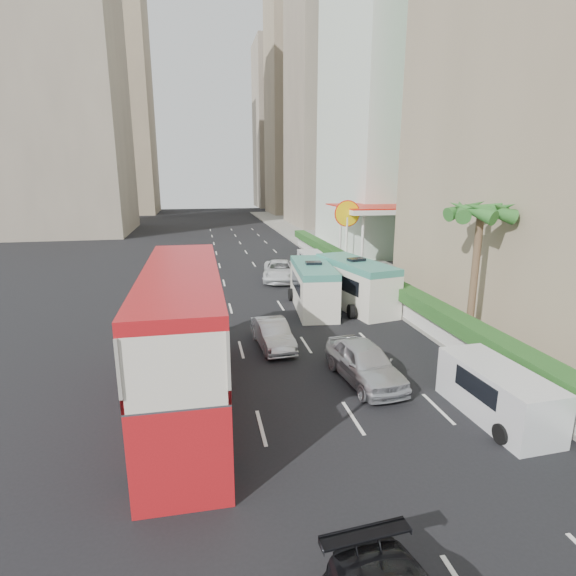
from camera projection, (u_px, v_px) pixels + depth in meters
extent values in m
plane|color=black|center=(346.00, 390.00, 17.47)|extent=(200.00, 200.00, 0.00)
cube|color=red|center=(184.00, 340.00, 15.72)|extent=(2.50, 11.00, 5.06)
imported|color=silver|center=(273.00, 347.00, 21.90)|extent=(1.74, 4.13, 1.33)
imported|color=silver|center=(364.00, 381.00, 18.29)|extent=(2.40, 4.91, 1.61)
imported|color=silver|center=(280.00, 280.00, 35.86)|extent=(3.40, 5.78, 1.51)
cube|color=silver|center=(313.00, 287.00, 27.80)|extent=(2.74, 6.59, 2.84)
cube|color=silver|center=(355.00, 284.00, 28.18)|extent=(3.53, 7.02, 2.97)
cube|color=silver|center=(497.00, 393.00, 15.33)|extent=(2.02, 4.58, 1.80)
cube|color=silver|center=(313.00, 264.00, 37.69)|extent=(1.93, 4.55, 1.80)
cube|color=#99968C|center=(353.00, 262.00, 42.92)|extent=(6.00, 120.00, 0.18)
cube|color=silver|center=(367.00, 283.00, 31.79)|extent=(0.30, 44.00, 1.00)
cube|color=#2D6626|center=(367.00, 272.00, 31.58)|extent=(1.10, 44.00, 0.70)
cylinder|color=brown|center=(474.00, 275.00, 21.92)|extent=(0.36, 0.36, 6.40)
cube|color=silver|center=(372.00, 236.00, 40.56)|extent=(6.50, 8.00, 5.50)
cube|color=gray|center=(343.00, 64.00, 69.91)|extent=(16.00, 16.00, 50.00)
cube|color=tan|center=(302.00, 106.00, 93.28)|extent=(14.00, 14.00, 44.00)
cube|color=gray|center=(283.00, 127.00, 114.69)|extent=(14.00, 14.00, 40.00)
cube|color=gray|center=(44.00, 35.00, 58.88)|extent=(18.00, 18.00, 52.00)
cube|color=tan|center=(111.00, 101.00, 93.28)|extent=(16.00, 16.00, 46.00)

